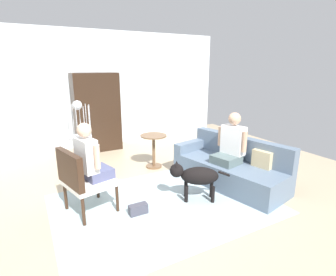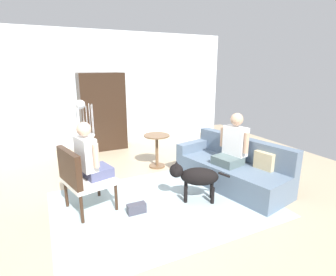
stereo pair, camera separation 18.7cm
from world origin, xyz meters
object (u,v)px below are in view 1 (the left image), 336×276
Objects in this scene: person_on_armchair at (90,158)px; person_on_couch at (231,143)px; armchair at (81,177)px; handbag at (138,209)px; couch at (230,168)px; dog at (196,176)px; armoire_cabinet at (97,112)px; round_end_table at (154,147)px; bird_cage_stand at (80,141)px.

person_on_couch is at bearing -6.50° from person_on_armchair.
armchair is 0.90m from handbag.
handbag is (-1.81, -0.19, -0.21)m from couch.
dog is (-0.84, -0.19, -0.34)m from person_on_couch.
armoire_cabinet is at bearing 116.40° from couch.
handbag is at bearing -94.96° from armoire_cabinet.
armchair reaches higher than round_end_table.
armchair is 1.99m from round_end_table.
armchair reaches higher than handbag.
couch is 0.91m from dog.
armoire_cabinet reaches higher than person_on_armchair.
armchair is 2.45m from person_on_couch.
handbag is (-0.28, -3.26, -0.85)m from armoire_cabinet.
person_on_armchair is 0.56× the size of bird_cage_stand.
armchair is 1.39× the size of round_end_table.
person_on_armchair reaches higher than couch.
dog is at bearing -167.06° from person_on_couch.
armchair is 0.29m from person_on_armchair.
dog is (-0.87, -0.22, 0.11)m from couch.
couch reaches higher than round_end_table.
person_on_couch is 1.90m from handbag.
person_on_armchair is 1.01× the size of dog.
bird_cage_stand is at bearing 131.43° from dog.
person_on_couch is 0.46× the size of armoire_cabinet.
armchair is 1.66m from dog.
dog is at bearing -48.57° from bird_cage_stand.
handbag is (0.52, -0.42, -0.72)m from person_on_armchair.
person_on_couch is (2.43, -0.22, 0.19)m from armchair.
armoire_cabinet is at bearing 115.65° from person_on_couch.
person_on_armchair is at bearing 174.36° from couch.
bird_cage_stand is at bearing 148.36° from person_on_couch.
round_end_table is at bearing -68.61° from armoire_cabinet.
round_end_table is 1.44m from bird_cage_stand.
round_end_table is at bearing 36.42° from person_on_armchair.
person_on_couch reaches higher than handbag.
round_end_table is at bearing 88.79° from dog.
round_end_table is 0.47× the size of bird_cage_stand.
bird_cage_stand is (-1.37, 1.55, 0.34)m from dog.
person_on_couch is 0.93m from dog.
person_on_armchair is 3.11× the size of handbag.
armchair is 0.65× the size of bird_cage_stand.
round_end_table is 0.83× the size of dog.
person_on_couch is at bearing -64.35° from armoire_cabinet.
couch is 1.83m from handbag.
handbag is at bearing -39.22° from person_on_armchair.
armchair is 1.10× the size of person_on_couch.
armoire_cabinet is (-1.52, 3.07, 0.64)m from couch.
armoire_cabinet reaches higher than person_on_couch.
armchair reaches higher than dog.
couch is 2.65m from bird_cage_stand.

